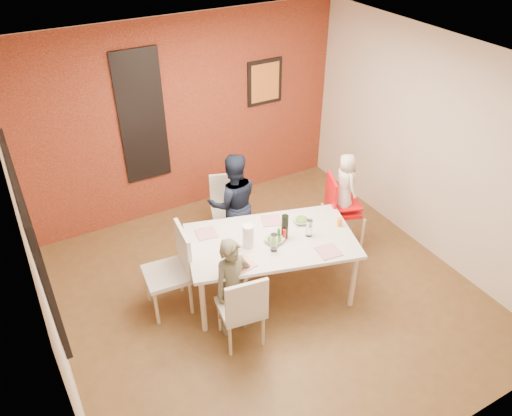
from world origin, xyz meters
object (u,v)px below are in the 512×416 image
toddler (345,183)px  wine_bottle (285,227)px  high_chair (340,207)px  child_near (233,288)px  chair_far (227,205)px  child_far (233,203)px  dining_table (271,244)px  chair_left (174,266)px  paper_towel_roll (248,236)px  chair_near (243,307)px

toddler → wine_bottle: (-1.03, -0.29, -0.10)m
high_chair → child_near: (-1.77, -0.57, -0.07)m
chair_far → wine_bottle: size_ratio=3.10×
toddler → high_chair: bearing=63.7°
chair_far → child_near: child_near is taller
child_far → dining_table: bearing=104.1°
high_chair → dining_table: bearing=123.3°
child_near → child_far: 1.42m
dining_table → chair_left: bearing=162.8°
dining_table → chair_left: 1.08m
child_near → child_far: size_ratio=0.87×
child_far → toddler: 1.40m
chair_far → paper_towel_roll: (-0.32, -1.17, 0.39)m
dining_table → chair_far: (0.04, 1.19, -0.19)m
high_chair → toddler: 0.36m
child_near → paper_towel_roll: child_near is taller
wine_bottle → dining_table: bearing=164.4°
chair_near → high_chair: (1.79, 0.82, 0.13)m
high_chair → child_far: child_far is taller
chair_far → chair_left: (-1.07, -0.88, 0.06)m
child_far → toddler: bearing=163.7°
chair_far → chair_left: 1.39m
wine_bottle → chair_far: bearing=94.7°
child_far → paper_towel_roll: (-0.29, -0.94, 0.22)m
high_chair → paper_towel_roll: (-1.42, -0.24, 0.25)m
chair_near → child_near: bearing=-84.5°
dining_table → paper_towel_roll: size_ratio=7.67×
chair_far → high_chair: bearing=-21.2°
chair_far → chair_left: bearing=-121.8°
dining_table → chair_near: size_ratio=2.18×
chair_far → high_chair: high_chair is taller
chair_near → high_chair: size_ratio=0.87×
chair_near → child_far: (0.66, 1.51, 0.15)m
wine_bottle → child_near: bearing=-161.1°
chair_far → child_near: bearing=-95.2°
high_chair → child_far: size_ratio=0.80×
chair_near → high_chair: high_chair is taller
dining_table → chair_left: (-1.03, 0.32, -0.12)m
chair_near → child_near: size_ratio=0.80×
chair_left → child_near: 0.74m
dining_table → high_chair: bearing=13.1°
chair_near → chair_far: (0.68, 1.74, -0.02)m
chair_left → high_chair: (2.17, -0.05, 0.08)m
chair_left → high_chair: high_chair is taller
chair_near → paper_towel_roll: bearing=-114.2°
chair_left → toddler: toddler is taller
wine_bottle → chair_left: bearing=163.0°
paper_towel_roll → chair_left: bearing=158.6°
dining_table → wine_bottle: bearing=-15.6°
child_near → chair_left: bearing=117.9°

